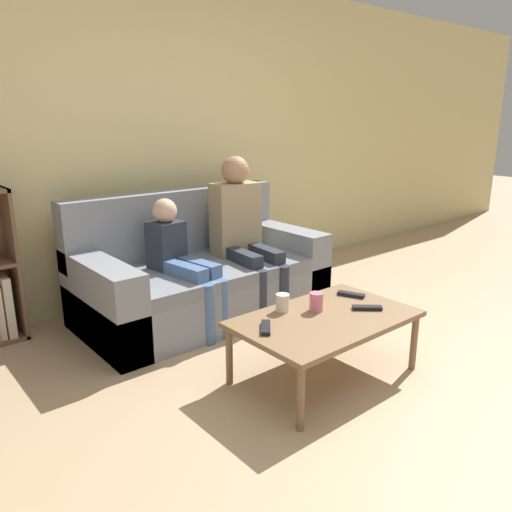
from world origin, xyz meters
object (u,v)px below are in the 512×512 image
at_px(tv_remote_0, 351,295).
at_px(couch, 201,276).
at_px(person_child, 180,257).
at_px(cup_near, 316,302).
at_px(tv_remote_2, 266,328).
at_px(cup_far, 283,303).
at_px(tv_remote_1, 367,308).
at_px(person_adult, 241,223).
at_px(coffee_table, 325,322).

bearing_deg(tv_remote_0, couch, 84.22).
relative_size(person_child, cup_near, 8.39).
bearing_deg(tv_remote_2, cup_far, 69.54).
xyz_separation_m(couch, cup_near, (0.01, -1.19, 0.14)).
distance_m(tv_remote_0, tv_remote_2, 0.75).
height_order(person_child, tv_remote_1, person_child).
relative_size(tv_remote_0, tv_remote_2, 1.10).
bearing_deg(cup_near, tv_remote_1, -36.98).
relative_size(tv_remote_1, tv_remote_2, 0.99).
distance_m(person_adult, tv_remote_0, 1.11).
relative_size(couch, coffee_table, 1.77).
bearing_deg(couch, coffee_table, -90.55).
xyz_separation_m(couch, person_child, (-0.26, -0.15, 0.23)).
xyz_separation_m(person_adult, cup_far, (-0.47, -0.98, -0.25)).
height_order(couch, person_child, person_child).
height_order(coffee_table, cup_far, cup_far).
xyz_separation_m(coffee_table, cup_near, (0.02, 0.10, 0.09)).
distance_m(person_child, tv_remote_1, 1.33).
relative_size(cup_far, tv_remote_2, 0.65).
bearing_deg(person_child, cup_near, -83.18).
distance_m(person_adult, tv_remote_2, 1.35).
relative_size(couch, cup_near, 16.64).
height_order(couch, coffee_table, couch).
height_order(coffee_table, tv_remote_2, tv_remote_2).
height_order(couch, person_adult, person_adult).
distance_m(person_adult, tv_remote_1, 1.31).
relative_size(couch, person_adult, 1.54).
xyz_separation_m(cup_near, tv_remote_0, (0.34, 0.03, -0.04)).
height_order(cup_near, tv_remote_0, cup_near).
bearing_deg(tv_remote_0, tv_remote_2, 160.18).
bearing_deg(cup_far, tv_remote_0, -10.66).
bearing_deg(person_adult, tv_remote_1, -87.59).
relative_size(person_child, tv_remote_2, 5.74).
bearing_deg(tv_remote_2, coffee_table, 28.63).
bearing_deg(tv_remote_2, person_child, 124.10).
relative_size(coffee_table, cup_near, 9.39).
relative_size(coffee_table, person_child, 1.12).
distance_m(coffee_table, tv_remote_2, 0.39).
height_order(coffee_table, person_adult, person_adult).
height_order(person_adult, person_child, person_adult).
height_order(person_adult, tv_remote_1, person_adult).
relative_size(cup_far, tv_remote_1, 0.66).
distance_m(coffee_table, tv_remote_0, 0.39).
relative_size(coffee_table, person_adult, 0.87).
height_order(person_adult, cup_near, person_adult).
height_order(couch, tv_remote_0, couch).
relative_size(person_adult, tv_remote_1, 7.42).
bearing_deg(coffee_table, person_adult, 74.23).
bearing_deg(tv_remote_2, couch, 113.05).
height_order(person_adult, cup_far, person_adult).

